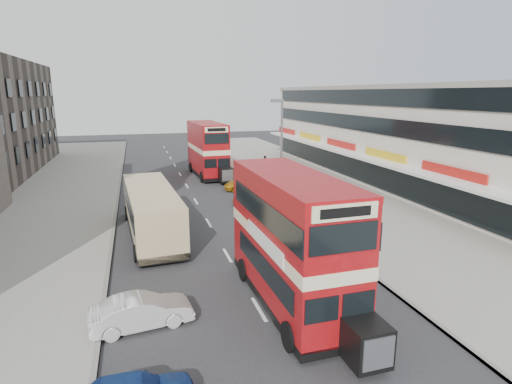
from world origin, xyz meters
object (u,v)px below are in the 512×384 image
object	(u,v)px
coach	(151,210)
car_left_front	(142,312)
bus_second	(208,149)
car_right_b	(246,184)
car_right_a	(264,195)
cyclist	(242,193)
pedestrian_near	(307,197)
pedestrian_far	(265,164)
street_lamp	(281,143)
bus_main	(292,240)

from	to	relation	value
coach	car_left_front	xyz separation A→B (m)	(-0.86, -10.50, -1.01)
bus_second	car_right_b	bearing A→B (deg)	103.18
car_right_a	cyclist	xyz separation A→B (m)	(-1.45, 1.29, -0.08)
coach	pedestrian_near	size ratio (longest dim) A/B	5.90
car_left_front	pedestrian_far	bearing A→B (deg)	-33.68
coach	car_right_a	bearing A→B (deg)	26.99
coach	pedestrian_far	world-z (taller)	coach
bus_second	car_left_front	xyz separation A→B (m)	(-7.39, -28.33, -2.22)
coach	pedestrian_far	distance (m)	21.76
pedestrian_near	bus_second	bearing A→B (deg)	-77.06
pedestrian_near	cyclist	size ratio (longest dim) A/B	0.91
street_lamp	car_right_a	world-z (taller)	street_lamp
bus_second	coach	bearing A→B (deg)	67.01
bus_second	car_left_front	world-z (taller)	bus_second
car_right_a	pedestrian_near	xyz separation A→B (m)	(2.47, -2.68, 0.31)
car_left_front	pedestrian_near	size ratio (longest dim) A/B	2.10
pedestrian_far	cyclist	xyz separation A→B (m)	(-5.33, -11.02, -0.38)
bus_second	coach	world-z (taller)	bus_second
car_right_a	cyclist	world-z (taller)	cyclist
car_left_front	car_right_b	xyz separation A→B (m)	(9.57, 20.75, -0.06)
car_left_front	cyclist	xyz separation A→B (m)	(8.27, 17.09, 0.03)
bus_main	pedestrian_near	world-z (taller)	bus_main
street_lamp	coach	bearing A→B (deg)	-151.77
bus_main	car_right_b	distance (m)	21.03
coach	cyclist	size ratio (longest dim) A/B	5.38
car_right_a	street_lamp	bearing A→B (deg)	95.27
bus_second	car_right_b	xyz separation A→B (m)	(2.18, -7.58, -2.28)
coach	car_right_b	bearing A→B (deg)	45.73
pedestrian_near	pedestrian_far	bearing A→B (deg)	-99.95
street_lamp	pedestrian_far	xyz separation A→B (m)	(2.49, 12.12, -3.75)
car_left_front	cyclist	size ratio (longest dim) A/B	1.92
car_left_front	bus_main	bearing A→B (deg)	-96.50
bus_main	car_left_front	distance (m)	6.40
bus_main	cyclist	distance (m)	17.23
bus_main	cyclist	bearing A→B (deg)	-98.84
bus_main	car_right_a	bearing A→B (deg)	-104.59
car_left_front	bus_second	bearing A→B (deg)	-22.49
coach	bus_second	bearing A→B (deg)	65.96
bus_main	car_left_front	bearing A→B (deg)	0.09
bus_main	car_right_a	size ratio (longest dim) A/B	1.90
car_left_front	pedestrian_near	xyz separation A→B (m)	(12.19, 13.12, 0.43)
bus_second	car_right_a	bearing A→B (deg)	97.67
car_left_front	car_right_b	world-z (taller)	car_left_front
pedestrian_near	pedestrian_far	distance (m)	15.06
car_right_b	pedestrian_far	bearing A→B (deg)	157.66
bus_second	bus_main	bearing A→B (deg)	84.34
street_lamp	coach	distance (m)	12.05
pedestrian_far	pedestrian_near	bearing A→B (deg)	-117.91
bus_second	pedestrian_near	bearing A→B (deg)	104.64
street_lamp	car_right_a	bearing A→B (deg)	-171.89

